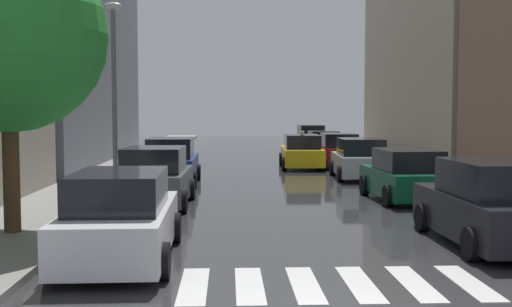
{
  "coord_description": "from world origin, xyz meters",
  "views": [
    {
      "loc": [
        -1.69,
        -7.27,
        2.84
      ],
      "look_at": [
        -0.58,
        18.0,
        1.1
      ],
      "focal_mm": 44.67,
      "sensor_mm": 36.0,
      "label": 1
    }
  ],
  "objects_px": {
    "parked_car_right_fifth": "(323,145)",
    "lamp_post_left": "(114,81)",
    "parked_car_right_third": "(360,160)",
    "parked_car_left_nearest": "(121,219)",
    "parked_car_right_second": "(406,176)",
    "parked_car_right_nearest": "(491,206)",
    "parked_car_right_sixth": "(310,139)",
    "parked_car_right_fourth": "(338,151)",
    "parked_car_left_second": "(155,179)",
    "taxi_midroad": "(302,152)",
    "parked_car_left_third": "(171,163)",
    "street_tree_left": "(8,34)"
  },
  "relations": [
    {
      "from": "parked_car_left_third",
      "to": "taxi_midroad",
      "type": "distance_m",
      "value": 8.87
    },
    {
      "from": "parked_car_right_third",
      "to": "taxi_midroad",
      "type": "xyz_separation_m",
      "value": [
        -1.83,
        4.99,
        -0.01
      ]
    },
    {
      "from": "parked_car_left_nearest",
      "to": "parked_car_right_second",
      "type": "distance_m",
      "value": 10.81
    },
    {
      "from": "parked_car_right_fourth",
      "to": "parked_car_right_sixth",
      "type": "xyz_separation_m",
      "value": [
        0.07,
        11.52,
        0.06
      ]
    },
    {
      "from": "street_tree_left",
      "to": "parked_car_left_third",
      "type": "bearing_deg",
      "value": 75.51
    },
    {
      "from": "parked_car_right_sixth",
      "to": "taxi_midroad",
      "type": "xyz_separation_m",
      "value": [
        -2.02,
        -12.35,
        -0.07
      ]
    },
    {
      "from": "parked_car_right_fourth",
      "to": "parked_car_right_sixth",
      "type": "height_order",
      "value": "parked_car_right_sixth"
    },
    {
      "from": "parked_car_right_fourth",
      "to": "parked_car_right_fifth",
      "type": "height_order",
      "value": "parked_car_right_fourth"
    },
    {
      "from": "parked_car_right_nearest",
      "to": "lamp_post_left",
      "type": "distance_m",
      "value": 13.23
    },
    {
      "from": "lamp_post_left",
      "to": "parked_car_right_fourth",
      "type": "bearing_deg",
      "value": 46.39
    },
    {
      "from": "parked_car_right_fifth",
      "to": "lamp_post_left",
      "type": "relative_size",
      "value": 0.71
    },
    {
      "from": "parked_car_right_fifth",
      "to": "lamp_post_left",
      "type": "distance_m",
      "value": 18.81
    },
    {
      "from": "parked_car_left_third",
      "to": "parked_car_right_fifth",
      "type": "bearing_deg",
      "value": -29.67
    },
    {
      "from": "parked_car_left_nearest",
      "to": "taxi_midroad",
      "type": "distance_m",
      "value": 19.79
    },
    {
      "from": "parked_car_right_fourth",
      "to": "street_tree_left",
      "type": "height_order",
      "value": "street_tree_left"
    },
    {
      "from": "parked_car_right_third",
      "to": "parked_car_right_fifth",
      "type": "height_order",
      "value": "parked_car_right_third"
    },
    {
      "from": "parked_car_left_second",
      "to": "parked_car_right_sixth",
      "type": "relative_size",
      "value": 0.91
    },
    {
      "from": "parked_car_right_nearest",
      "to": "parked_car_right_sixth",
      "type": "distance_m",
      "value": 30.25
    },
    {
      "from": "parked_car_right_third",
      "to": "street_tree_left",
      "type": "height_order",
      "value": "street_tree_left"
    },
    {
      "from": "parked_car_right_nearest",
      "to": "parked_car_right_fourth",
      "type": "xyz_separation_m",
      "value": [
        0.04,
        18.73,
        -0.05
      ]
    },
    {
      "from": "parked_car_left_second",
      "to": "parked_car_right_second",
      "type": "bearing_deg",
      "value": -81.8
    },
    {
      "from": "parked_car_right_fifth",
      "to": "parked_car_left_nearest",
      "type": "bearing_deg",
      "value": 163.96
    },
    {
      "from": "parked_car_left_nearest",
      "to": "parked_car_right_nearest",
      "type": "xyz_separation_m",
      "value": [
        7.54,
        1.07,
        0.04
      ]
    },
    {
      "from": "parked_car_right_second",
      "to": "parked_car_right_fourth",
      "type": "distance_m",
      "value": 12.12
    },
    {
      "from": "parked_car_left_nearest",
      "to": "parked_car_right_third",
      "type": "distance_m",
      "value": 15.85
    },
    {
      "from": "parked_car_right_second",
      "to": "parked_car_left_second",
      "type": "bearing_deg",
      "value": 93.94
    },
    {
      "from": "taxi_midroad",
      "to": "lamp_post_left",
      "type": "distance_m",
      "value": 12.12
    },
    {
      "from": "parked_car_right_nearest",
      "to": "street_tree_left",
      "type": "bearing_deg",
      "value": 83.4
    },
    {
      "from": "parked_car_right_nearest",
      "to": "parked_car_right_second",
      "type": "relative_size",
      "value": 1.08
    },
    {
      "from": "parked_car_right_second",
      "to": "parked_car_right_fourth",
      "type": "height_order",
      "value": "parked_car_right_fourth"
    },
    {
      "from": "parked_car_left_second",
      "to": "parked_car_right_nearest",
      "type": "relative_size",
      "value": 0.91
    },
    {
      "from": "parked_car_left_nearest",
      "to": "parked_car_right_sixth",
      "type": "relative_size",
      "value": 1.02
    },
    {
      "from": "taxi_midroad",
      "to": "parked_car_left_nearest",
      "type": "bearing_deg",
      "value": 165.57
    },
    {
      "from": "parked_car_right_nearest",
      "to": "parked_car_right_sixth",
      "type": "xyz_separation_m",
      "value": [
        0.1,
        30.25,
        0.01
      ]
    },
    {
      "from": "street_tree_left",
      "to": "lamp_post_left",
      "type": "bearing_deg",
      "value": 83.39
    },
    {
      "from": "parked_car_left_nearest",
      "to": "street_tree_left",
      "type": "bearing_deg",
      "value": 50.79
    },
    {
      "from": "parked_car_left_nearest",
      "to": "parked_car_right_second",
      "type": "relative_size",
      "value": 1.1
    },
    {
      "from": "parked_car_right_third",
      "to": "lamp_post_left",
      "type": "distance_m",
      "value": 10.59
    },
    {
      "from": "parked_car_right_second",
      "to": "parked_car_right_third",
      "type": "relative_size",
      "value": 0.99
    },
    {
      "from": "parked_car_right_sixth",
      "to": "parked_car_right_second",
      "type": "bearing_deg",
      "value": 179.72
    },
    {
      "from": "parked_car_left_nearest",
      "to": "parked_car_left_second",
      "type": "relative_size",
      "value": 1.12
    },
    {
      "from": "lamp_post_left",
      "to": "parked_car_right_third",
      "type": "bearing_deg",
      "value": 23.61
    },
    {
      "from": "parked_car_left_second",
      "to": "parked_car_right_nearest",
      "type": "height_order",
      "value": "parked_car_right_nearest"
    },
    {
      "from": "parked_car_right_fourth",
      "to": "lamp_post_left",
      "type": "height_order",
      "value": "lamp_post_left"
    },
    {
      "from": "parked_car_left_second",
      "to": "parked_car_left_third",
      "type": "height_order",
      "value": "parked_car_left_third"
    },
    {
      "from": "parked_car_right_second",
      "to": "street_tree_left",
      "type": "relative_size",
      "value": 0.64
    },
    {
      "from": "parked_car_left_second",
      "to": "parked_car_right_sixth",
      "type": "height_order",
      "value": "parked_car_right_sixth"
    },
    {
      "from": "parked_car_right_third",
      "to": "lamp_post_left",
      "type": "xyz_separation_m",
      "value": [
        -9.29,
        -4.06,
        3.04
      ]
    },
    {
      "from": "parked_car_left_second",
      "to": "parked_car_right_fifth",
      "type": "distance_m",
      "value": 20.6
    },
    {
      "from": "taxi_midroad",
      "to": "street_tree_left",
      "type": "bearing_deg",
      "value": 155.64
    }
  ]
}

